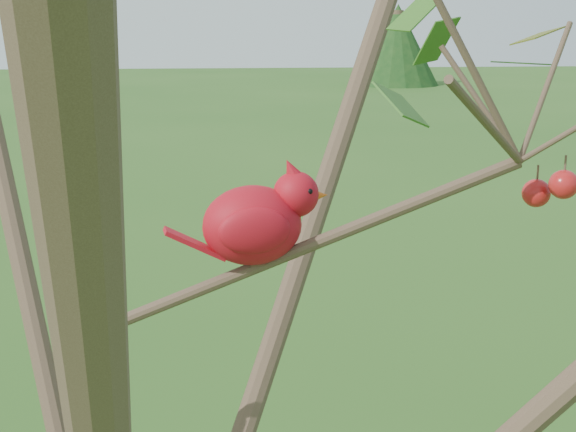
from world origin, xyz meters
name	(u,v)px	position (x,y,z in m)	size (l,w,h in m)	color
crabapple_tree	(119,243)	(0.03, -0.02, 2.12)	(2.35, 2.05, 2.95)	#483527
cardinal	(258,221)	(0.20, 0.08, 2.12)	(0.23, 0.13, 0.16)	red
distant_trees	(129,56)	(-2.31, 23.96, 1.32)	(44.96, 10.93, 2.94)	#483527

